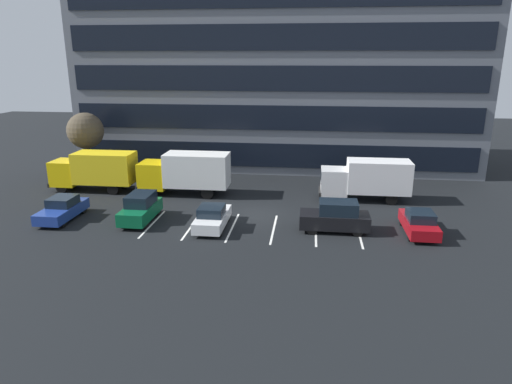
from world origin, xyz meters
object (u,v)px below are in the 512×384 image
object	(u,v)px
bare_tree	(85,131)
suv_forest	(141,208)
suv_black	(335,217)
sedan_navy	(62,209)
sedan_white	(212,217)
box_truck_white	(367,178)
box_truck_yellow_all	(95,169)
sedan_maroon	(419,223)
box_truck_yellow	(186,172)

from	to	relation	value
bare_tree	suv_forest	bearing A→B (deg)	-49.79
suv_black	bare_tree	world-z (taller)	bare_tree
suv_forest	sedan_navy	distance (m)	5.64
sedan_navy	bare_tree	bearing A→B (deg)	107.15
sedan_white	suv_forest	bearing A→B (deg)	171.89
box_truck_white	suv_forest	bearing A→B (deg)	-157.30
box_truck_yellow_all	sedan_navy	xyz separation A→B (m)	(0.92, -7.18, -1.13)
suv_forest	suv_black	size ratio (longest dim) A/B	0.95
box_truck_white	box_truck_yellow_all	distance (m)	22.71
box_truck_yellow_all	box_truck_white	bearing A→B (deg)	-0.21
box_truck_white	sedan_navy	bearing A→B (deg)	-161.95
box_truck_white	suv_forest	world-z (taller)	box_truck_white
box_truck_white	sedan_maroon	distance (m)	7.49
box_truck_yellow_all	sedan_white	distance (m)	14.08
box_truck_yellow_all	sedan_maroon	size ratio (longest dim) A/B	1.65
box_truck_white	suv_forest	distance (m)	17.55
box_truck_yellow	box_truck_yellow_all	bearing A→B (deg)	178.60
box_truck_white	suv_forest	size ratio (longest dim) A/B	1.65
suv_black	bare_tree	distance (m)	25.25
sedan_maroon	box_truck_yellow	bearing A→B (deg)	158.54
box_truck_yellow	sedan_navy	world-z (taller)	box_truck_yellow
sedan_navy	suv_black	bearing A→B (deg)	0.03
bare_tree	sedan_maroon	bearing A→B (deg)	-21.29
box_truck_white	box_truck_yellow_all	world-z (taller)	box_truck_yellow_all
suv_forest	bare_tree	size ratio (longest dim) A/B	0.69
sedan_white	box_truck_yellow	bearing A→B (deg)	117.10
box_truck_yellow_all	sedan_white	bearing A→B (deg)	-32.77
box_truck_yellow	box_truck_white	bearing A→B (deg)	0.44
bare_tree	box_truck_yellow	bearing A→B (deg)	-21.01
box_truck_yellow	box_truck_yellow_all	size ratio (longest dim) A/B	1.05
box_truck_yellow_all	suv_forest	size ratio (longest dim) A/B	1.68
suv_black	sedan_navy	distance (m)	19.05
box_truck_yellow_all	sedan_maroon	world-z (taller)	box_truck_yellow_all
sedan_white	suv_black	xyz separation A→B (m)	(8.16, 0.42, 0.24)
suv_forest	bare_tree	bearing A→B (deg)	130.21
suv_black	suv_forest	bearing A→B (deg)	178.59
box_truck_yellow	suv_black	world-z (taller)	box_truck_yellow
box_truck_yellow	bare_tree	bearing A→B (deg)	158.99
suv_black	sedan_navy	world-z (taller)	suv_black
box_truck_white	bare_tree	xyz separation A→B (m)	(-25.19, 3.92, 2.69)
box_truck_yellow_all	sedan_white	world-z (taller)	box_truck_yellow_all
box_truck_yellow	suv_black	xyz separation A→B (m)	(11.95, -6.98, -0.98)
box_truck_yellow_all	sedan_navy	size ratio (longest dim) A/B	1.62
suv_black	sedan_navy	size ratio (longest dim) A/B	1.01
box_truck_yellow_all	sedan_maroon	distance (m)	26.32
sedan_maroon	suv_black	bearing A→B (deg)	-178.22
box_truck_yellow	suv_forest	bearing A→B (deg)	-102.45
sedan_navy	box_truck_white	bearing A→B (deg)	18.05
box_truck_yellow	sedan_white	bearing A→B (deg)	-62.90
sedan_white	sedan_maroon	bearing A→B (deg)	2.47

